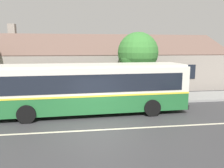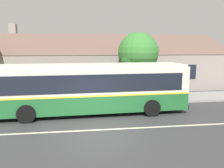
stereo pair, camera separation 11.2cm
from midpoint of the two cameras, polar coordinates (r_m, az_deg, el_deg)
The scene contains 8 objects.
ground_plane at distance 11.02m, azimuth -3.78°, elevation -11.90°, with size 300.00×300.00×0.00m, color #38383A.
sidewalk_far at distance 16.72m, azimuth -5.32°, elevation -4.16°, with size 60.00×3.00×0.15m, color gray.
lane_divider_stripe at distance 11.02m, azimuth -3.78°, elevation -11.88°, with size 60.00×0.16×0.01m, color beige.
community_building at distance 23.80m, azimuth -7.29°, elevation 4.08°, with size 27.70×9.92×6.44m.
transit_bus at distance 13.35m, azimuth -6.75°, elevation -0.85°, with size 12.24×3.07×3.02m.
bench_by_building at distance 17.16m, azimuth -24.38°, elevation -2.91°, with size 1.81×0.51×0.94m.
street_tree_primary at distance 17.68m, azimuth 6.37°, elevation 7.87°, with size 3.25×3.25×5.24m.
bus_stop_sign at distance 16.83m, azimuth 15.75°, elevation 1.04°, with size 0.36×0.07×2.40m.
Camera 1 is at (-0.78, -10.22, 4.02)m, focal length 35.00 mm.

